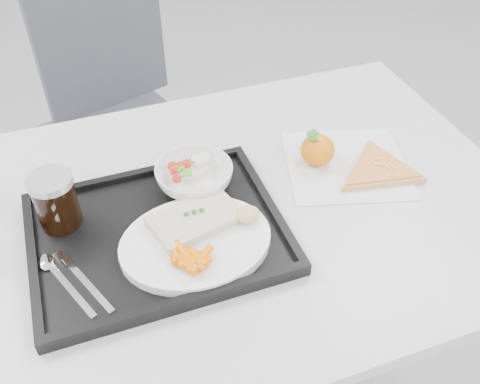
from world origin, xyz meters
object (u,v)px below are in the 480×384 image
at_px(tray, 158,234).
at_px(salad_bowl, 194,176).
at_px(chair, 116,103).
at_px(tangerine, 317,150).
at_px(pizza_slice, 379,169).
at_px(dinner_plate, 196,242).
at_px(cola_glass, 56,200).
at_px(table, 220,232).

height_order(tray, salad_bowl, salad_bowl).
distance_m(chair, tray, 0.85).
bearing_deg(tray, tangerine, 14.82).
bearing_deg(tray, salad_bowl, 44.60).
bearing_deg(tangerine, pizza_slice, -34.84).
relative_size(dinner_plate, cola_glass, 2.50).
bearing_deg(cola_glass, dinner_plate, -33.21).
height_order(tray, tangerine, tangerine).
bearing_deg(tangerine, table, -165.80).
relative_size(table, cola_glass, 11.11).
height_order(salad_bowl, tangerine, tangerine).
bearing_deg(pizza_slice, table, 177.61).
xyz_separation_m(salad_bowl, cola_glass, (-0.26, -0.01, 0.03)).
bearing_deg(cola_glass, tray, -28.08).
bearing_deg(salad_bowl, pizza_slice, -11.55).
distance_m(table, tray, 0.15).
distance_m(dinner_plate, salad_bowl, 0.16).
relative_size(table, salad_bowl, 7.89).
relative_size(dinner_plate, tangerine, 3.59).
bearing_deg(cola_glass, table, -9.43).
relative_size(table, chair, 1.29).
relative_size(chair, tray, 2.07).
relative_size(tray, dinner_plate, 1.67).
distance_m(dinner_plate, tangerine, 0.35).
distance_m(dinner_plate, cola_glass, 0.26).
bearing_deg(tangerine, salad_bowl, 179.62).
bearing_deg(salad_bowl, cola_glass, -176.86).
bearing_deg(salad_bowl, dinner_plate, -105.77).
height_order(dinner_plate, tangerine, tangerine).
bearing_deg(cola_glass, pizza_slice, -5.61).
height_order(chair, pizza_slice, chair).
relative_size(salad_bowl, cola_glass, 1.41).
xyz_separation_m(chair, pizza_slice, (0.44, -0.79, 0.22)).
bearing_deg(chair, cola_glass, -104.83).
bearing_deg(cola_glass, chair, 75.17).
height_order(dinner_plate, cola_glass, cola_glass).
xyz_separation_m(tray, tangerine, (0.37, 0.10, 0.03)).
height_order(table, dinner_plate, dinner_plate).
relative_size(table, tray, 2.67).
xyz_separation_m(chair, tray, (-0.04, -0.82, 0.22)).
bearing_deg(tangerine, dinner_plate, -153.72).
distance_m(tray, salad_bowl, 0.14).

